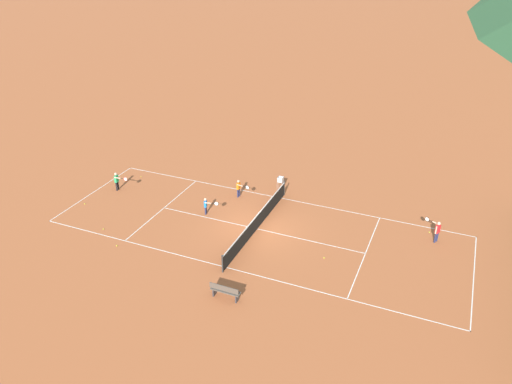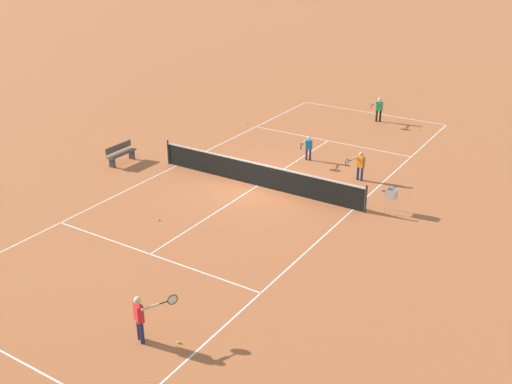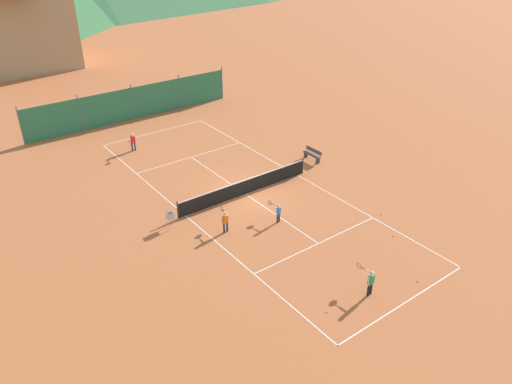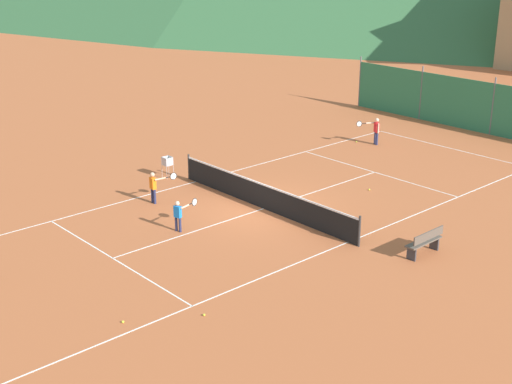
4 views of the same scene
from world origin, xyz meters
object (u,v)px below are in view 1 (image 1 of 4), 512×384
Objects in this scene: tennis_ball_alley_right at (141,177)px; tennis_ball_near_corner at (324,258)px; player_far_baseline at (239,187)px; tennis_ball_by_net_right at (117,246)px; tennis_ball_far_corner at (103,229)px; tennis_ball_alley_left at (85,204)px; tennis_ball_by_net_left at (429,232)px; player_near_baseline at (117,180)px; player_near_service at (206,205)px; player_far_service at (437,230)px; tennis_net at (257,222)px; ball_hopper at (281,180)px; courtside_bench at (225,291)px.

tennis_ball_near_corner is at bearing 73.23° from tennis_ball_alley_right.
tennis_ball_by_net_right is at bearing -25.95° from player_far_baseline.
tennis_ball_far_corner is 12.93m from tennis_ball_near_corner.
tennis_ball_by_net_left is at bearing 103.93° from tennis_ball_alley_left.
player_near_baseline reaches higher than tennis_ball_alley_right.
player_far_baseline reaches higher than tennis_ball_alley_right.
tennis_ball_alley_left is 5.76m from tennis_ball_by_net_right.
player_near_baseline is 19.48× the size of tennis_ball_by_net_right.
player_far_baseline reaches higher than player_near_service.
player_far_baseline reaches higher than tennis_ball_far_corner.
tennis_ball_by_net_right is at bearing 57.93° from tennis_ball_far_corner.
player_far_service reaches higher than tennis_ball_by_net_right.
ball_hopper is (-5.29, -0.53, 0.16)m from tennis_net.
tennis_ball_far_corner is at bearing -49.94° from player_near_service.
ball_hopper is at bearing 122.59° from tennis_ball_alley_left.
player_far_baseline is at bearing 154.05° from tennis_ball_by_net_right.
tennis_net is 139.09× the size of tennis_ball_by_net_right.
player_far_baseline is (-2.81, 0.91, 0.06)m from player_near_service.
ball_hopper is at bearing 135.12° from player_far_baseline.
tennis_ball_alley_right is at bearing -163.34° from tennis_ball_far_corner.
player_far_baseline is at bearing 106.33° from player_near_baseline.
tennis_net is 8.37× the size of player_near_service.
courtside_bench is at bearing 7.67° from ball_hopper.
player_near_service is 0.90× the size of player_far_baseline.
ball_hopper is at bearing -172.33° from courtside_bench.
tennis_ball_near_corner is at bearing 145.78° from courtside_bench.
player_far_baseline reaches higher than courtside_bench.
ball_hopper reaches higher than tennis_ball_alley_left.
tennis_ball_by_net_right is at bearing -53.87° from tennis_net.
tennis_ball_alley_right is at bearing -91.16° from player_far_service.
tennis_net is at bearing 5.74° from ball_hopper.
player_far_baseline reaches higher than tennis_ball_by_net_right.
player_far_service is 12.57m from courtside_bench.
ball_hopper is at bearing -143.01° from tennis_ball_near_corner.
tennis_ball_near_corner is (4.44, 14.74, 0.00)m from tennis_ball_alley_right.
player_near_baseline is 5.06m from tennis_ball_far_corner.
tennis_ball_by_net_left is at bearing 103.72° from player_near_service.
tennis_ball_alley_left is (0.28, -15.77, 0.00)m from tennis_ball_near_corner.
tennis_net is at bearing 126.13° from tennis_ball_by_net_right.
tennis_ball_alley_right and tennis_ball_near_corner have the same top height.
player_far_baseline reaches higher than ball_hopper.
player_far_service reaches higher than player_near_service.
tennis_ball_near_corner is (1.70, 7.99, -0.61)m from player_near_service.
tennis_ball_by_net_left and tennis_ball_by_net_right have the same top height.
courtside_bench is (5.02, -3.42, 0.42)m from tennis_ball_near_corner.
player_near_service is 1.23× the size of ball_hopper.
tennis_net is 6.12× the size of courtside_bench.
tennis_ball_alley_left is 0.04× the size of courtside_bench.
tennis_ball_alley_left is (2.47, -0.77, -0.72)m from player_near_baseline.
player_far_service is 19.68× the size of tennis_ball_alley_right.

